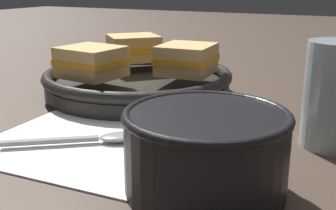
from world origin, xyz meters
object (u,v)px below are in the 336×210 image
Objects in this scene: soup_bowl at (206,147)px; sandwich_near_right at (187,59)px; spoon at (102,138)px; drinking_glass at (336,95)px; sandwich_far_left at (134,48)px; sandwich_near_left at (91,62)px; skillet at (138,81)px.

sandwich_near_right is at bearing 117.73° from soup_bowl.
sandwich_near_right is (0.01, 0.23, 0.06)m from spoon.
sandwich_far_left is at bearing 155.61° from drinking_glass.
sandwich_far_left is at bearing 95.98° from sandwich_near_left.
soup_bowl is 1.23× the size of sandwich_far_left.
sandwich_near_left is (-0.12, 0.14, 0.06)m from spoon.
spoon is 0.19m from sandwich_near_left.
skillet is 4.14× the size of sandwich_near_right.
skillet is 3.97× the size of sandwich_near_left.
sandwich_near_left is 0.82× the size of sandwich_far_left.
sandwich_far_left is at bearing 78.06° from spoon.
soup_bowl is at bearing -49.19° from skillet.
sandwich_near_right is at bearing 4.78° from skillet.
drinking_glass is (0.37, -0.17, -0.00)m from sandwich_far_left.
sandwich_near_left is 0.15m from sandwich_near_right.
soup_bowl is 1.06× the size of spoon.
sandwich_near_right is at bearing 35.98° from sandwich_near_left.
spoon is 0.23m from sandwich_near_right.
spoon is 0.23m from skillet.
skillet is (-0.08, 0.22, 0.01)m from spoon.
sandwich_far_left reaches higher than skillet.
spoon is 0.32m from sandwich_far_left.
soup_bowl reaches higher than spoon.
soup_bowl is 1.56× the size of sandwich_near_right.
spoon is at bearing -65.44° from sandwich_far_left.
sandwich_near_left and sandwich_near_right have the same top height.
sandwich_near_left is 0.35m from drinking_glass.
drinking_glass is at bearing -3.15° from sandwich_near_left.
spoon is 1.48× the size of sandwich_near_right.
spoon is 1.16× the size of sandwich_far_left.
skillet is at bearing 67.24° from sandwich_near_left.
sandwich_near_left reaches higher than spoon.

